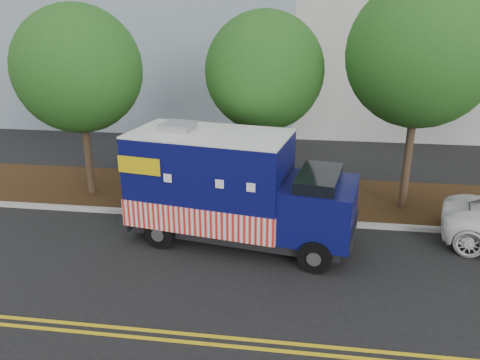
# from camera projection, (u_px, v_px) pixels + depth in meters

# --- Properties ---
(ground) EXTENTS (120.00, 120.00, 0.00)m
(ground) POSITION_uv_depth(u_px,v_px,m) (209.00, 238.00, 14.10)
(ground) COLOR black
(ground) RESTS_ON ground
(curb) EXTENTS (120.00, 0.18, 0.15)m
(curb) POSITION_uv_depth(u_px,v_px,m) (218.00, 217.00, 15.37)
(curb) COLOR #9E9E99
(curb) RESTS_ON ground
(mulch_strip) EXTENTS (120.00, 4.00, 0.15)m
(mulch_strip) POSITION_uv_depth(u_px,v_px,m) (228.00, 193.00, 17.33)
(mulch_strip) COLOR black
(mulch_strip) RESTS_ON ground
(centerline_near) EXTENTS (120.00, 0.10, 0.01)m
(centerline_near) POSITION_uv_depth(u_px,v_px,m) (168.00, 332.00, 9.95)
(centerline_near) COLOR gold
(centerline_near) RESTS_ON ground
(centerline_far) EXTENTS (120.00, 0.10, 0.01)m
(centerline_far) POSITION_uv_depth(u_px,v_px,m) (164.00, 340.00, 9.72)
(centerline_far) COLOR gold
(centerline_far) RESTS_ON ground
(tree_a) EXTENTS (4.30, 4.30, 6.75)m
(tree_a) POSITION_uv_depth(u_px,v_px,m) (78.00, 69.00, 15.77)
(tree_a) COLOR #38281C
(tree_a) RESTS_ON ground
(tree_b) EXTENTS (4.01, 4.01, 6.55)m
(tree_b) POSITION_uv_depth(u_px,v_px,m) (264.00, 72.00, 15.69)
(tree_b) COLOR #38281C
(tree_b) RESTS_ON ground
(tree_c) EXTENTS (4.57, 4.57, 7.51)m
(tree_c) POSITION_uv_depth(u_px,v_px,m) (421.00, 54.00, 14.28)
(tree_c) COLOR #38281C
(tree_c) RESTS_ON ground
(sign_post) EXTENTS (0.06, 0.06, 2.40)m
(sign_post) POSITION_uv_depth(u_px,v_px,m) (161.00, 178.00, 15.61)
(sign_post) COLOR #473828
(sign_post) RESTS_ON ground
(food_truck) EXTENTS (6.86, 3.48, 3.46)m
(food_truck) POSITION_uv_depth(u_px,v_px,m) (230.00, 190.00, 13.51)
(food_truck) COLOR black
(food_truck) RESTS_ON ground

